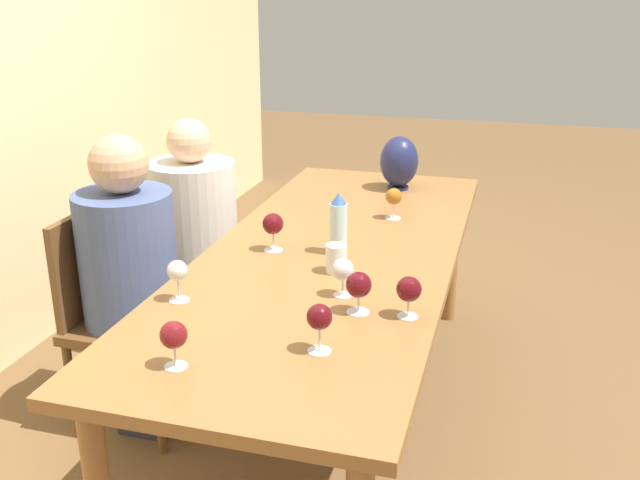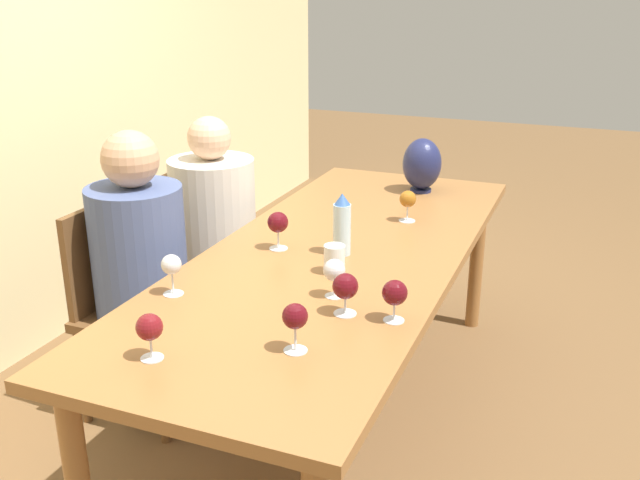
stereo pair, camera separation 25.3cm
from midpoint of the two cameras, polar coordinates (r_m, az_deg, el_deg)
ground_plane at (r=3.06m, az=3.64°, el=-14.25°), size 14.00×14.00×0.00m
dining_table at (r=2.74m, az=3.95°, el=-2.32°), size 2.39×0.93×0.76m
water_bottle at (r=2.64m, az=4.51°, el=1.16°), size 0.07×0.07×0.24m
water_tumbler at (r=2.49m, az=4.07°, el=-1.60°), size 0.07×0.07×0.10m
vase at (r=3.49m, az=10.23°, el=5.96°), size 0.19×0.19×0.26m
wine_glass_0 at (r=2.29m, az=4.31°, el=-2.55°), size 0.07×0.07×0.13m
wine_glass_1 at (r=2.69m, az=-0.71°, el=1.32°), size 0.08×0.08×0.15m
wine_glass_2 at (r=2.17m, az=5.38°, el=-3.84°), size 0.08×0.08×0.13m
wine_glass_3 at (r=2.15m, az=9.37°, el=-4.32°), size 0.08×0.08×0.13m
wine_glass_4 at (r=1.95m, az=1.72°, el=-6.31°), size 0.07×0.07×0.14m
wine_glass_5 at (r=3.05m, az=9.41°, el=3.15°), size 0.07×0.07×0.13m
wine_glass_6 at (r=2.32m, az=-8.79°, el=-2.13°), size 0.07×0.07×0.14m
wine_glass_7 at (r=1.94m, az=-9.88°, el=-7.05°), size 0.07×0.07×0.13m
chair_near at (r=3.00m, az=-12.66°, el=-4.93°), size 0.44×0.44×0.88m
chair_far at (r=3.46m, az=-7.27°, el=-1.19°), size 0.44×0.44×0.88m
person_near at (r=2.90m, az=-11.53°, el=-2.43°), size 0.37×0.37×1.20m
person_far at (r=3.37m, az=-6.09°, el=0.60°), size 0.40×0.40×1.15m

